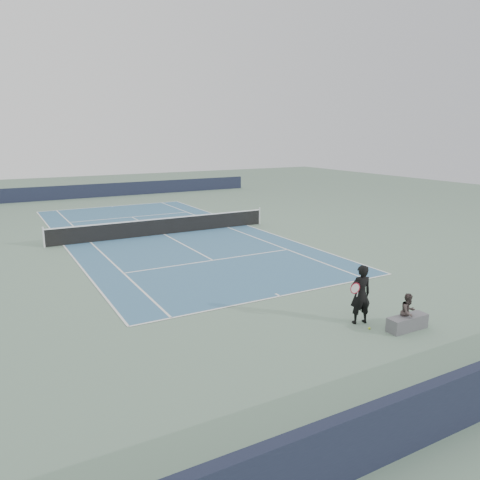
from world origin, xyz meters
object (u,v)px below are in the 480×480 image
spectator_bench (408,317)px  tennis_net (164,226)px  tennis_player (361,294)px  tennis_ball (369,328)px

spectator_bench → tennis_net: bearing=96.0°
tennis_player → tennis_ball: size_ratio=26.05×
tennis_player → tennis_ball: bearing=-98.1°
tennis_ball → spectator_bench: size_ratio=0.05×
tennis_net → spectator_bench: 16.18m
tennis_net → tennis_ball: 15.57m
tennis_ball → spectator_bench: bearing=-29.7°
tennis_player → spectator_bench: (0.89, -1.07, -0.53)m
tennis_player → spectator_bench: bearing=-50.2°
tennis_net → tennis_player: tennis_player is taller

